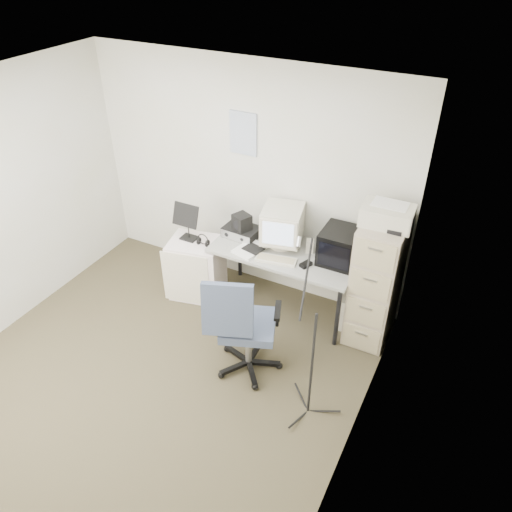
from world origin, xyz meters
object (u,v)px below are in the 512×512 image
at_px(filing_cabinet, 376,281).
at_px(side_cart, 197,268).
at_px(desk, 284,280).
at_px(office_chair, 248,324).

relative_size(filing_cabinet, side_cart, 1.91).
distance_m(desk, side_cart, 0.98).
bearing_deg(office_chair, side_cart, 123.41).
height_order(desk, office_chair, office_chair).
xyz_separation_m(desk, side_cart, (-0.96, -0.21, -0.02)).
relative_size(office_chair, side_cart, 1.59).
xyz_separation_m(desk, office_chair, (0.07, -0.95, 0.18)).
relative_size(filing_cabinet, office_chair, 1.20).
distance_m(filing_cabinet, office_chair, 1.32).
relative_size(desk, office_chair, 1.39).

